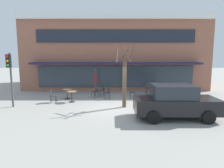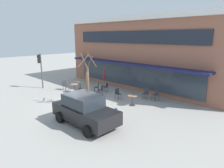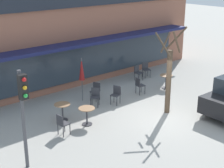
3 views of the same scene
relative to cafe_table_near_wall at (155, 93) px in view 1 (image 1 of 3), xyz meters
name	(u,v)px [view 1 (image 1 of 3)]	position (x,y,z in m)	size (l,w,h in m)	color
ground_plane	(116,109)	(-2.91, -2.59, -0.52)	(80.00, 80.00, 0.00)	#9E9B93
building_facade	(114,54)	(-2.91, 7.38, 2.89)	(17.32, 9.10, 6.82)	#935B47
cafe_table_near_wall	(155,93)	(0.00, 0.00, 0.00)	(0.70, 0.70, 0.76)	#333338
cafe_table_streetside	(66,92)	(-6.58, 0.20, 0.00)	(0.70, 0.70, 0.76)	#333338
cafe_table_by_tree	(71,95)	(-6.03, -0.84, 0.00)	(0.70, 0.70, 0.76)	#333338
patio_umbrella_green_folded	(95,76)	(-4.56, 1.51, 1.11)	(0.28, 0.28, 2.20)	#4C4C51
cafe_chair_0	(95,91)	(-4.49, 0.56, 0.01)	(0.57, 0.57, 0.89)	#333338
cafe_chair_1	(102,90)	(-3.99, 1.16, 0.01)	(0.51, 0.51, 0.89)	#333338
cafe_chair_2	(148,88)	(-0.18, 2.00, 0.01)	(0.43, 0.43, 0.89)	#333338
cafe_chair_3	(157,88)	(0.65, 2.16, 0.01)	(0.50, 0.50, 0.89)	#333338
cafe_chair_4	(51,95)	(-7.35, -0.98, 0.01)	(0.44, 0.44, 0.89)	#333338
cafe_chair_5	(131,92)	(-1.76, 0.31, 0.01)	(0.46, 0.46, 0.89)	#333338
cafe_chair_6	(107,92)	(-3.55, 0.11, 0.01)	(0.52, 0.52, 0.89)	#333338
parked_sedan	(174,102)	(0.01, -4.46, 0.36)	(4.21, 2.03, 1.76)	black
street_tree	(124,80)	(-2.45, -2.20, 1.23)	(1.14, 1.03, 3.95)	brown
traffic_light_pole	(9,71)	(-9.50, -2.24, 1.78)	(0.26, 0.44, 3.40)	#47474C
fire_hydrant	(177,103)	(0.79, -2.62, -0.16)	(0.36, 0.20, 0.71)	#1E4C8C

